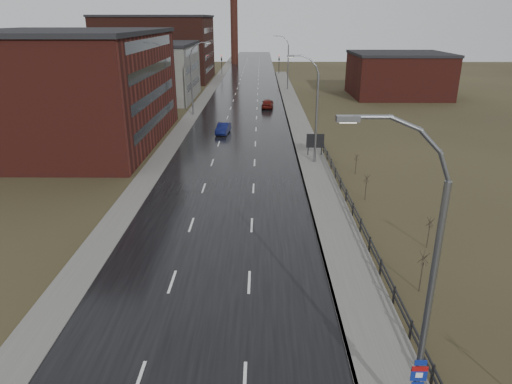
{
  "coord_description": "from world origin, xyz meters",
  "views": [
    {
      "loc": [
        2.95,
        -11.42,
        14.74
      ],
      "look_at": [
        2.63,
        19.34,
        3.0
      ],
      "focal_mm": 32.0,
      "sensor_mm": 36.0,
      "label": 1
    }
  ],
  "objects_px": {
    "billboard": "(315,141)",
    "car_far": "(268,104)",
    "streetlight_main": "(422,290)",
    "car_near": "(223,129)"
  },
  "relations": [
    {
      "from": "car_near",
      "to": "car_far",
      "type": "xyz_separation_m",
      "value": [
        6.28,
        18.79,
        0.11
      ]
    },
    {
      "from": "streetlight_main",
      "to": "car_near",
      "type": "xyz_separation_m",
      "value": [
        -10.62,
        47.44,
        -5.36
      ]
    },
    {
      "from": "streetlight_main",
      "to": "car_near",
      "type": "bearing_deg",
      "value": 102.61
    },
    {
      "from": "billboard",
      "to": "car_far",
      "type": "bearing_deg",
      "value": 99.52
    },
    {
      "from": "streetlight_main",
      "to": "billboard",
      "type": "distance_m",
      "value": 36.88
    },
    {
      "from": "streetlight_main",
      "to": "car_near",
      "type": "relative_size",
      "value": 2.84
    },
    {
      "from": "car_near",
      "to": "car_far",
      "type": "relative_size",
      "value": 0.89
    },
    {
      "from": "billboard",
      "to": "car_near",
      "type": "xyz_separation_m",
      "value": [
        -11.24,
        10.82,
        -1.06
      ]
    },
    {
      "from": "billboard",
      "to": "car_far",
      "type": "xyz_separation_m",
      "value": [
        -4.97,
        29.61,
        -0.95
      ]
    },
    {
      "from": "car_near",
      "to": "car_far",
      "type": "bearing_deg",
      "value": 78.11
    }
  ]
}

